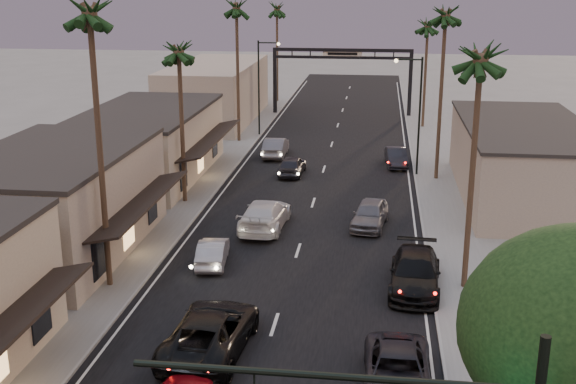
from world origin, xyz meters
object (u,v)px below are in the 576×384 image
(palm_rc, at_px, (428,22))
(oncoming_silver, at_px, (213,252))
(arch, at_px, (342,65))
(curbside_black, at_px, (415,273))
(palm_lb, at_px, (89,5))
(palm_ra, at_px, (481,50))
(streetlight_left, at_px, (262,80))
(curbside_near, at_px, (397,372))
(streetlight_right, at_px, (416,107))
(palm_far, at_px, (277,6))
(oncoming_pickup, at_px, (211,331))
(palm_ld, at_px, (236,3))
(palm_lc, at_px, (178,45))
(palm_rb, at_px, (446,10))

(palm_rc, xyz_separation_m, oncoming_silver, (-12.85, -38.48, -9.80))
(arch, distance_m, curbside_black, 47.05)
(palm_lb, height_order, palm_ra, palm_lb)
(palm_ra, bearing_deg, streetlight_left, 114.54)
(palm_rc, bearing_deg, curbside_near, -93.91)
(streetlight_right, relative_size, palm_ra, 0.68)
(palm_rc, height_order, palm_far, palm_far)
(streetlight_left, bearing_deg, oncoming_silver, -85.31)
(oncoming_pickup, xyz_separation_m, oncoming_silver, (-2.04, 9.13, -0.22))
(oncoming_pickup, bearing_deg, palm_ld, -76.77)
(palm_far, bearing_deg, palm_ra, -72.62)
(palm_lc, relative_size, palm_rc, 1.00)
(palm_ld, bearing_deg, streetlight_left, 60.75)
(streetlight_left, height_order, palm_rc, palm_rc)
(palm_lb, height_order, palm_rb, palm_lb)
(palm_rb, height_order, palm_far, palm_rb)
(arch, bearing_deg, palm_rc, -34.89)
(streetlight_right, bearing_deg, curbside_near, -93.20)
(streetlight_left, xyz_separation_m, oncoming_pickup, (4.71, -41.62, -4.44))
(streetlight_right, xyz_separation_m, curbside_near, (-1.71, -30.62, -4.58))
(palm_ld, distance_m, curbside_near, 44.46)
(streetlight_left, relative_size, curbside_near, 1.67)
(oncoming_silver, relative_size, curbside_black, 0.69)
(arch, xyz_separation_m, oncoming_pickup, (-2.21, -53.61, -4.65))
(palm_ra, bearing_deg, palm_far, 107.38)
(streetlight_left, xyz_separation_m, curbside_black, (13.12, -34.41, -4.47))
(oncoming_silver, relative_size, curbside_near, 0.76)
(palm_far, relative_size, oncoming_silver, 3.25)
(arch, distance_m, curbside_near, 56.06)
(arch, distance_m, oncoming_silver, 44.95)
(streetlight_right, bearing_deg, oncoming_pickup, -107.70)
(palm_ra, distance_m, curbside_near, 14.78)
(streetlight_right, distance_m, curbside_near, 31.00)
(palm_ld, relative_size, palm_far, 1.08)
(palm_lc, bearing_deg, palm_lb, -90.00)
(palm_ra, height_order, palm_rb, palm_rb)
(streetlight_left, distance_m, oncoming_pickup, 42.12)
(curbside_near, bearing_deg, oncoming_pickup, 164.73)
(palm_rb, relative_size, curbside_black, 2.41)
(palm_lc, bearing_deg, palm_rb, 24.94)
(streetlight_right, distance_m, palm_lb, 28.89)
(oncoming_pickup, bearing_deg, palm_rc, -98.96)
(palm_lc, xyz_separation_m, palm_ra, (17.20, -12.00, 0.97))
(streetlight_left, distance_m, palm_rb, 22.07)
(curbside_near, bearing_deg, palm_lc, 122.39)
(palm_far, bearing_deg, palm_ld, -90.75)
(arch, height_order, streetlight_right, streetlight_right)
(arch, xyz_separation_m, curbside_near, (5.21, -55.61, -4.79))
(palm_lb, relative_size, palm_lc, 1.25)
(palm_lb, distance_m, palm_ra, 17.42)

